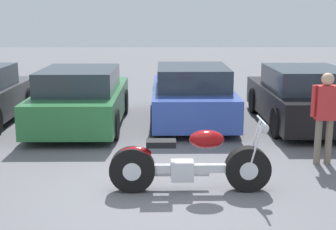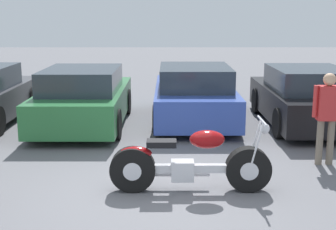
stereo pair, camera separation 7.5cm
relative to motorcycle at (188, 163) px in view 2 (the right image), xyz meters
name	(u,v)px [view 2 (the right image)]	position (x,y,z in m)	size (l,w,h in m)	color
ground_plane	(159,194)	(-0.42, -0.13, -0.43)	(60.00, 60.00, 0.00)	slate
motorcycle	(188,163)	(0.00, 0.00, 0.00)	(2.41, 0.62, 1.10)	black
parked_car_green	(83,98)	(-2.29, 4.17, 0.23)	(1.96, 4.20, 1.39)	#286B38
parked_car_blue	(193,95)	(0.33, 4.63, 0.23)	(1.96, 4.20, 1.39)	#2D479E
parked_car_black	(304,98)	(2.96, 4.27, 0.23)	(1.96, 4.20, 1.39)	black
person_standing	(326,111)	(2.45, 1.27, 0.53)	(0.52, 0.22, 1.63)	#726656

